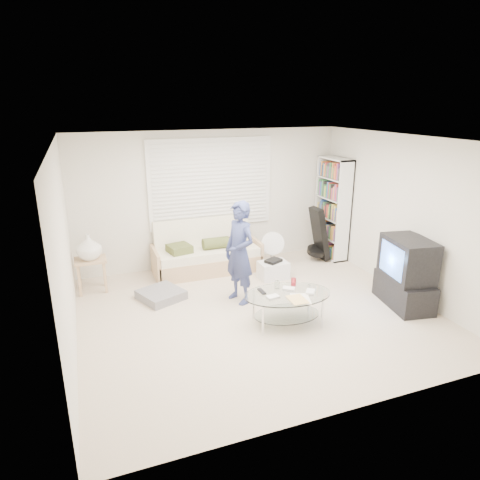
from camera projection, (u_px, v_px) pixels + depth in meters
name	position (u px, v px, depth m)	size (l,w,h in m)	color
ground	(257.00, 313.00, 6.30)	(5.00, 5.00, 0.00)	#C0AD95
room_shell	(246.00, 198.00, 6.22)	(5.02, 4.52, 2.51)	silver
window_blinds	(211.00, 183.00, 7.78)	(2.32, 0.08, 1.62)	silver
futon_sofa	(207.00, 255.00, 7.80)	(1.93, 0.78, 0.94)	tan
grey_floor_pillow	(161.00, 295.00, 6.74)	(0.60, 0.60, 0.14)	slate
side_table	(89.00, 249.00, 6.81)	(0.49, 0.40, 0.97)	tan
bookshelf	(332.00, 208.00, 8.34)	(0.31, 0.82, 1.96)	white
guitar_case	(319.00, 238.00, 8.25)	(0.40, 0.39, 1.04)	black
floor_fan	(272.00, 247.00, 7.87)	(0.44, 0.29, 0.71)	white
storage_bin	(273.00, 270.00, 7.50)	(0.50, 0.35, 0.35)	white
tv_unit	(406.00, 273.00, 6.41)	(0.68, 1.05, 1.06)	black
coffee_table	(288.00, 299.00, 5.91)	(1.30, 0.92, 0.57)	silver
standing_person	(240.00, 253.00, 6.45)	(0.58, 0.38, 1.59)	navy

